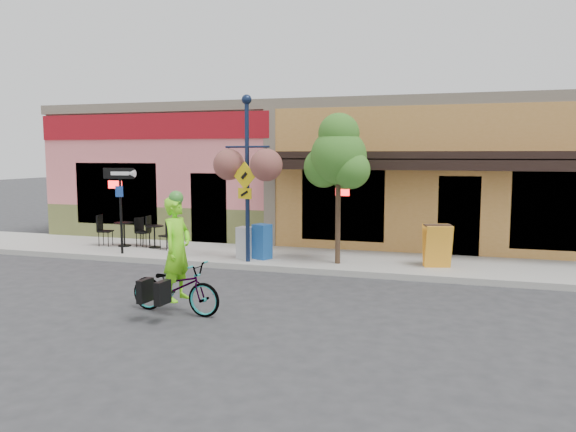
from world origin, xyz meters
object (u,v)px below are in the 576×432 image
Objects in this scene: bicycle at (176,287)px; one_way_sign at (121,211)px; newspaper_box_blue at (262,242)px; newspaper_box_grey at (245,243)px; street_tree at (338,188)px; building at (333,172)px; lamp_post at (247,179)px; cyclist_rider at (177,263)px.

one_way_sign reaches higher than bicycle.
newspaper_box_grey is at bearing -150.30° from newspaper_box_blue.
street_tree is (2.48, 0.02, 1.48)m from newspaper_box_grey.
building is 6.38m from street_tree.
street_tree is (2.02, -0.03, 1.44)m from newspaper_box_blue.
one_way_sign is (-4.47, -6.58, -0.92)m from building.
lamp_post is 1.76m from newspaper_box_grey.
building reaches higher than newspaper_box_grey.
building is at bearing 92.68° from newspaper_box_grey.
bicycle is at bearing 95.54° from cyclist_rider.
street_tree reaches higher than newspaper_box_grey.
building is 7.71× the size of one_way_sign.
cyclist_rider is (0.05, 0.00, 0.46)m from bicycle.
bicycle is at bearing -66.11° from newspaper_box_blue.
newspaper_box_blue is at bearing 79.19° from lamp_post.
cyclist_rider is at bearing -70.56° from lamp_post.
cyclist_rider is at bearing -72.06° from newspaper_box_grey.
cyclist_rider is at bearing -65.50° from newspaper_box_blue.
cyclist_rider is at bearing -92.19° from building.
newspaper_box_blue is at bearing 179.19° from street_tree.
lamp_post is 1.73m from newspaper_box_blue.
cyclist_rider is at bearing -84.46° from bicycle.
lamp_post is 3.86m from one_way_sign.
lamp_post is (-0.31, 4.28, 1.32)m from cyclist_rider.
building is 19.95× the size of newspaper_box_blue.
newspaper_box_grey is at bearing -98.73° from building.
lamp_post is at bearing -6.54° from one_way_sign.
building is at bearing 3.35° from cyclist_rider.
bicycle is at bearing -112.88° from street_tree.
building reaches higher than newspaper_box_blue.
street_tree is at bearing 26.09° from lamp_post.
street_tree is at bearing 22.64° from newspaper_box_blue.
lamp_post is at bearing -92.65° from newspaper_box_blue.
newspaper_box_grey is at bearing 11.47° from bicycle.
bicycle is 2.01× the size of newspaper_box_blue.
building is 4.80× the size of street_tree.
lamp_post is at bearing 9.02° from bicycle.
newspaper_box_blue is 0.46m from newspaper_box_grey.
one_way_sign is 6.05m from street_tree.
newspaper_box_grey is (-0.96, -6.22, -1.69)m from building.
street_tree reaches higher than cyclist_rider.
bicycle is 4.72m from newspaper_box_grey.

